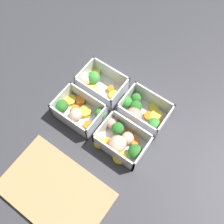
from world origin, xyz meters
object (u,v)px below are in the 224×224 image
object	(u,v)px
container_near_right	(98,83)
container_far_left	(122,140)
container_near_left	(141,112)
container_far_right	(79,111)

from	to	relation	value
container_near_right	container_far_left	xyz separation A→B (m)	(-0.17, 0.11, 0.00)
container_far_left	container_near_right	bearing A→B (deg)	-33.50
container_near_left	container_far_right	size ratio (longest dim) A/B	0.98
container_near_left	container_near_right	world-z (taller)	same
container_near_right	container_far_right	distance (m)	0.11
container_near_left	container_far_right	world-z (taller)	same
container_far_left	container_near_left	bearing A→B (deg)	-88.61
container_far_left	container_far_right	xyz separation A→B (m)	(0.15, -0.00, -0.00)
container_near_right	container_far_right	bearing A→B (deg)	97.66
container_near_right	container_far_left	distance (m)	0.20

